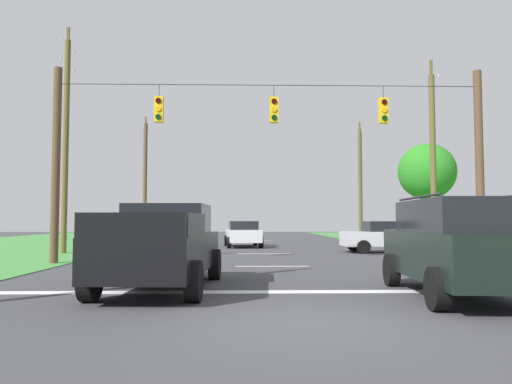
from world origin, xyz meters
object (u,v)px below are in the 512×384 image
at_px(overhead_signal_span, 270,156).
at_px(utility_pole_mid_right, 433,159).
at_px(distant_car_oncoming, 387,236).
at_px(utility_pole_far_left, 145,180).
at_px(tree_roadside_right, 427,172).
at_px(pickup_truck, 163,246).
at_px(suv_black, 459,245).
at_px(utility_pole_far_right, 360,182).
at_px(utility_pole_mid_left, 66,139).
at_px(distant_car_crossing_white, 243,233).

height_order(overhead_signal_span, utility_pole_mid_right, utility_pole_mid_right).
distance_m(distant_car_oncoming, utility_pole_far_left, 22.32).
distance_m(utility_pole_far_left, tree_roadside_right, 21.65).
height_order(pickup_truck, suv_black, suv_black).
distance_m(pickup_truck, utility_pole_far_right, 30.13).
bearing_deg(suv_black, distant_car_oncoming, 79.50).
height_order(overhead_signal_span, pickup_truck, overhead_signal_span).
distance_m(overhead_signal_span, utility_pole_mid_left, 10.98).
relative_size(utility_pole_far_right, tree_roadside_right, 1.39).
relative_size(suv_black, utility_pole_mid_right, 0.52).
bearing_deg(distant_car_oncoming, suv_black, -100.50).
bearing_deg(utility_pole_far_left, pickup_truck, -77.79).
distance_m(distant_car_oncoming, tree_roadside_right, 11.82).
height_order(pickup_truck, utility_pole_mid_right, utility_pole_mid_right).
distance_m(pickup_truck, utility_pole_mid_right, 16.81).
xyz_separation_m(distant_car_oncoming, utility_pole_mid_left, (-15.45, -0.60, 4.65)).
relative_size(distant_car_crossing_white, distant_car_oncoming, 1.02).
bearing_deg(utility_pole_far_right, pickup_truck, -111.99).
bearing_deg(suv_black, utility_pole_far_right, 80.39).
relative_size(utility_pole_mid_right, utility_pole_mid_left, 0.87).
bearing_deg(distant_car_crossing_white, tree_roadside_right, 18.83).
height_order(distant_car_oncoming, utility_pole_far_left, utility_pole_far_left).
distance_m(pickup_truck, tree_roadside_right, 26.69).
bearing_deg(distant_car_crossing_white, utility_pole_mid_left, -145.32).
xyz_separation_m(overhead_signal_span, pickup_truck, (-2.83, -6.52, -2.95)).
distance_m(overhead_signal_span, pickup_truck, 7.69).
height_order(utility_pole_far_left, tree_roadside_right, utility_pole_far_left).
distance_m(suv_black, distant_car_crossing_white, 19.70).
bearing_deg(overhead_signal_span, pickup_truck, -113.46).
distance_m(overhead_signal_span, utility_pole_mid_right, 9.99).
bearing_deg(tree_roadside_right, pickup_truck, -123.29).
bearing_deg(distant_car_oncoming, utility_pole_far_right, 81.21).
bearing_deg(suv_black, overhead_signal_span, 113.31).
distance_m(overhead_signal_span, suv_black, 9.13).
xyz_separation_m(pickup_truck, suv_black, (6.26, -1.45, 0.09)).
relative_size(overhead_signal_span, distant_car_crossing_white, 3.57).
xyz_separation_m(overhead_signal_span, tree_roadside_right, (11.66, 15.55, 0.98)).
height_order(overhead_signal_span, utility_pole_mid_left, utility_pole_mid_left).
bearing_deg(suv_black, utility_pole_far_left, 112.53).
bearing_deg(utility_pole_mid_left, utility_pole_far_left, 88.52).
bearing_deg(tree_roadside_right, distant_car_oncoming, -120.59).
relative_size(utility_pole_mid_left, tree_roadside_right, 1.58).
distance_m(suv_black, utility_pole_mid_right, 14.83).
bearing_deg(utility_pole_far_left, suv_black, -67.47).
bearing_deg(overhead_signal_span, tree_roadside_right, 53.14).
relative_size(pickup_truck, utility_pole_far_left, 0.55).
xyz_separation_m(suv_black, utility_pole_far_left, (-12.43, 29.98, 3.79)).
height_order(utility_pole_far_right, tree_roadside_right, utility_pole_far_right).
distance_m(suv_black, utility_pole_far_left, 32.67).
xyz_separation_m(distant_car_crossing_white, distant_car_oncoming, (7.05, -5.21, 0.00)).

